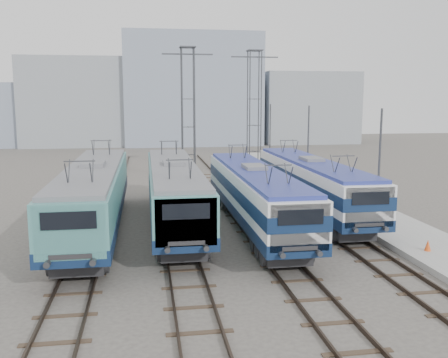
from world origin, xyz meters
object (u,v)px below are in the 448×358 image
(locomotive_center_right, at_px, (255,192))
(mast_front, at_px, (379,174))
(locomotive_far_right, at_px, (312,181))
(mast_rear, at_px, (270,139))
(catenary_tower_east, at_px, (254,108))
(locomotive_center_left, at_px, (174,189))
(locomotive_far_left, at_px, (94,193))
(safety_cone, at_px, (428,245))
(catenary_tower_west, at_px, (188,109))
(mast_mid, at_px, (308,151))

(locomotive_center_right, xyz_separation_m, mast_front, (6.35, -2.32, 1.26))
(locomotive_far_right, bearing_deg, mast_front, -71.50)
(locomotive_center_right, bearing_deg, mast_rear, 73.68)
(mast_rear, bearing_deg, catenary_tower_east, -136.40)
(locomotive_center_left, bearing_deg, locomotive_far_left, -167.98)
(locomotive_center_left, distance_m, safety_cone, 14.06)
(safety_cone, bearing_deg, mast_front, 101.69)
(locomotive_center_right, bearing_deg, locomotive_center_left, 160.63)
(locomotive_center_right, bearing_deg, safety_cone, -40.65)
(catenary_tower_west, bearing_deg, mast_mid, -42.93)
(locomotive_center_left, relative_size, mast_front, 2.59)
(safety_cone, bearing_deg, locomotive_center_right, 139.35)
(locomotive_center_right, height_order, safety_cone, locomotive_center_right)
(catenary_tower_west, relative_size, mast_front, 1.71)
(mast_front, distance_m, safety_cone, 4.87)
(locomotive_far_left, bearing_deg, catenary_tower_east, 55.19)
(locomotive_far_left, xyz_separation_m, locomotive_center_left, (4.50, 0.96, -0.08))
(locomotive_far_right, bearing_deg, locomotive_center_left, -169.74)
(locomotive_center_right, relative_size, catenary_tower_east, 1.46)
(locomotive_center_right, bearing_deg, mast_mid, 56.74)
(catenary_tower_east, relative_size, safety_cone, 22.23)
(locomotive_center_left, distance_m, locomotive_far_right, 9.15)
(catenary_tower_west, height_order, safety_cone, catenary_tower_west)
(locomotive_center_left, distance_m, catenary_tower_west, 16.84)
(mast_mid, bearing_deg, catenary_tower_east, 101.86)
(catenary_tower_west, relative_size, mast_rear, 1.71)
(mast_rear, bearing_deg, locomotive_far_left, -126.09)
(catenary_tower_east, relative_size, mast_front, 1.71)
(mast_rear, bearing_deg, catenary_tower_west, -155.06)
(locomotive_center_right, distance_m, mast_mid, 11.65)
(locomotive_far_right, bearing_deg, catenary_tower_east, 90.87)
(locomotive_center_left, relative_size, safety_cone, 33.54)
(mast_mid, bearing_deg, mast_rear, 90.00)
(mast_mid, distance_m, mast_rear, 12.00)
(locomotive_center_left, height_order, mast_front, mast_front)
(catenary_tower_west, distance_m, mast_rear, 9.99)
(mast_front, bearing_deg, catenary_tower_west, 113.27)
(locomotive_far_right, bearing_deg, locomotive_far_left, -169.15)
(locomotive_center_left, bearing_deg, mast_rear, 61.64)
(locomotive_center_left, height_order, safety_cone, locomotive_center_left)
(locomotive_center_right, distance_m, catenary_tower_west, 18.36)
(catenary_tower_west, relative_size, mast_mid, 1.71)
(locomotive_far_left, height_order, locomotive_center_right, locomotive_far_left)
(locomotive_far_left, relative_size, safety_cone, 34.78)
(locomotive_far_right, xyz_separation_m, catenary_tower_east, (-0.25, 16.47, 4.41))
(mast_rear, bearing_deg, safety_cone, -88.38)
(locomotive_far_left, distance_m, catenary_tower_west, 18.84)
(locomotive_center_right, relative_size, mast_rear, 2.50)
(catenary_tower_west, bearing_deg, locomotive_far_right, -64.99)
(mast_front, distance_m, mast_mid, 12.00)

